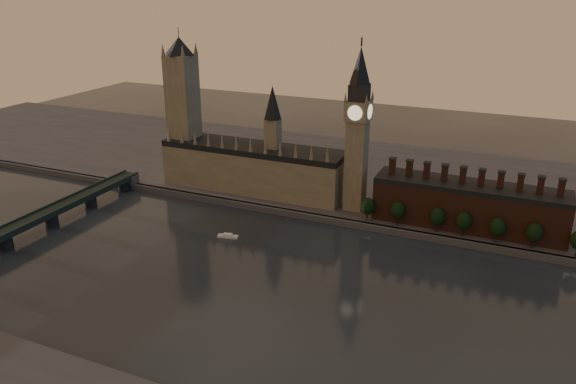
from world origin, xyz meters
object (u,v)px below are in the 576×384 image
at_px(victoria_tower, 183,105).
at_px(big_ben, 358,129).
at_px(westminster_bridge, 25,227).
at_px(river_boat, 228,236).

relative_size(victoria_tower, big_ben, 1.01).
bearing_deg(big_ben, victoria_tower, 177.80).
distance_m(victoria_tower, big_ben, 130.12).
xyz_separation_m(big_ben, westminster_bridge, (-165.00, -112.70, -49.39)).
bearing_deg(river_boat, westminster_bridge, -167.58).
relative_size(westminster_bridge, river_boat, 15.86).
distance_m(victoria_tower, river_boat, 115.99).
bearing_deg(big_ben, river_boat, -131.75).
xyz_separation_m(victoria_tower, big_ben, (130.00, -5.00, -2.26)).
distance_m(victoria_tower, westminster_bridge, 133.21).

